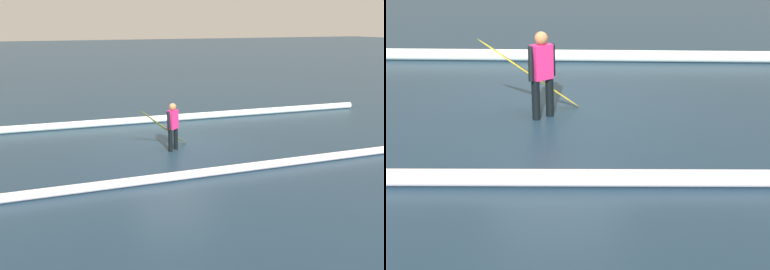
{
  "view_description": "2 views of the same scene",
  "coord_description": "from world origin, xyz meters",
  "views": [
    {
      "loc": [
        4.25,
        12.33,
        3.85
      ],
      "look_at": [
        0.52,
        2.97,
        1.13
      ],
      "focal_mm": 38.92,
      "sensor_mm": 36.0,
      "label": 1
    },
    {
      "loc": [
        -0.18,
        9.14,
        3.23
      ],
      "look_at": [
        -0.32,
        3.54,
        0.9
      ],
      "focal_mm": 49.45,
      "sensor_mm": 36.0,
      "label": 2
    }
  ],
  "objects": [
    {
      "name": "wave_crest_foreground",
      "position": [
        -0.1,
        -3.26,
        0.14
      ],
      "size": [
        19.16,
        1.37,
        0.27
      ],
      "primitive_type": "cylinder",
      "rotation": [
        0.0,
        1.57,
        -0.06
      ],
      "color": "white",
      "rests_on": "ground_plane"
    },
    {
      "name": "wave_crest_midground",
      "position": [
        0.08,
        3.07,
        0.11
      ],
      "size": [
        14.34,
        0.68,
        0.23
      ],
      "primitive_type": "cylinder",
      "rotation": [
        0.0,
        1.57,
        -0.03
      ],
      "color": "white",
      "rests_on": "ground_plane"
    },
    {
      "name": "ground_plane",
      "position": [
        0.0,
        0.0,
        0.0
      ],
      "size": [
        174.86,
        174.86,
        0.0
      ],
      "primitive_type": "plane",
      "color": "#1B3144"
    },
    {
      "name": "surfer",
      "position": [
        0.2,
        0.57,
        0.83
      ],
      "size": [
        0.44,
        0.46,
        1.49
      ],
      "rotation": [
        0.0,
        0.0,
        3.76
      ],
      "color": "black",
      "rests_on": "ground_plane"
    },
    {
      "name": "surfboard",
      "position": [
        0.41,
        0.27,
        0.68
      ],
      "size": [
        1.77,
        0.73,
        1.39
      ],
      "color": "yellow",
      "rests_on": "ground_plane"
    }
  ]
}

